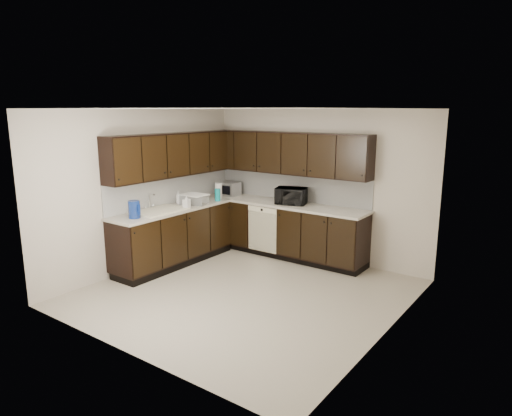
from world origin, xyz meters
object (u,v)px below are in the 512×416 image
at_px(sink, 159,215).
at_px(blue_pitcher, 134,209).
at_px(storage_bin, 194,199).
at_px(microwave, 291,196).
at_px(toaster_oven, 228,189).

height_order(sink, blue_pitcher, sink).
bearing_deg(storage_bin, microwave, 35.71).
distance_m(storage_bin, blue_pitcher, 1.26).
xyz_separation_m(sink, toaster_oven, (0.02, 1.70, 0.18)).
bearing_deg(blue_pitcher, sink, 121.45).
xyz_separation_m(toaster_oven, storage_bin, (0.05, -0.96, -0.04)).
bearing_deg(sink, microwave, 50.73).
distance_m(microwave, storage_bin, 1.62).
bearing_deg(storage_bin, blue_pitcher, -90.09).
height_order(microwave, toaster_oven, microwave).
bearing_deg(microwave, blue_pitcher, -138.65).
xyz_separation_m(microwave, toaster_oven, (-1.36, 0.01, -0.02)).
bearing_deg(storage_bin, sink, -94.86).
xyz_separation_m(storage_bin, blue_pitcher, (-0.00, -1.25, 0.05)).
xyz_separation_m(sink, blue_pitcher, (0.06, -0.51, 0.19)).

